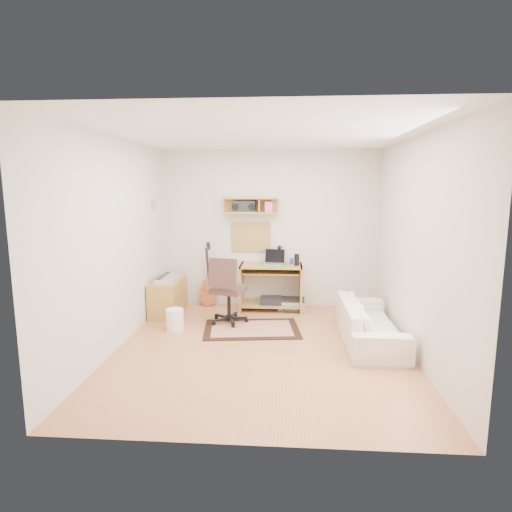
# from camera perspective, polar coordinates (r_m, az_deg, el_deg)

# --- Properties ---
(floor) EXTENTS (3.60, 4.00, 0.01)m
(floor) POSITION_cam_1_polar(r_m,az_deg,el_deg) (5.38, 0.82, -12.48)
(floor) COLOR #BE7B4F
(floor) RESTS_ON ground
(ceiling) EXTENTS (3.60, 4.00, 0.01)m
(ceiling) POSITION_cam_1_polar(r_m,az_deg,el_deg) (5.03, 0.89, 16.29)
(ceiling) COLOR white
(ceiling) RESTS_ON ground
(back_wall) EXTENTS (3.60, 0.01, 2.60)m
(back_wall) POSITION_cam_1_polar(r_m,az_deg,el_deg) (7.03, 1.78, 3.66)
(back_wall) COLOR beige
(back_wall) RESTS_ON ground
(left_wall) EXTENTS (0.01, 4.00, 2.60)m
(left_wall) POSITION_cam_1_polar(r_m,az_deg,el_deg) (5.45, -18.46, 1.53)
(left_wall) COLOR beige
(left_wall) RESTS_ON ground
(right_wall) EXTENTS (0.01, 4.00, 2.60)m
(right_wall) POSITION_cam_1_polar(r_m,az_deg,el_deg) (5.26, 20.88, 1.13)
(right_wall) COLOR beige
(right_wall) RESTS_ON ground
(wall_shelf) EXTENTS (0.90, 0.25, 0.26)m
(wall_shelf) POSITION_cam_1_polar(r_m,az_deg,el_deg) (6.89, -0.76, 6.88)
(wall_shelf) COLOR #B1813E
(wall_shelf) RESTS_ON back_wall
(cork_board) EXTENTS (0.64, 0.03, 0.49)m
(cork_board) POSITION_cam_1_polar(r_m,az_deg,el_deg) (7.04, -0.68, 2.60)
(cork_board) COLOR tan
(cork_board) RESTS_ON back_wall
(wall_photo) EXTENTS (0.02, 0.20, 0.15)m
(wall_photo) POSITION_cam_1_polar(r_m,az_deg,el_deg) (6.82, -13.69, 6.76)
(wall_photo) COLOR #4C8CBF
(wall_photo) RESTS_ON left_wall
(desk) EXTENTS (1.00, 0.55, 0.75)m
(desk) POSITION_cam_1_polar(r_m,az_deg,el_deg) (6.91, 2.05, -4.23)
(desk) COLOR #B1813E
(desk) RESTS_ON floor
(laptop) EXTENTS (0.37, 0.37, 0.24)m
(laptop) POSITION_cam_1_polar(r_m,az_deg,el_deg) (6.79, 2.40, -0.19)
(laptop) COLOR silver
(laptop) RESTS_ON desk
(speaker) EXTENTS (0.08, 0.08, 0.19)m
(speaker) POSITION_cam_1_polar(r_m,az_deg,el_deg) (6.76, 5.55, -0.51)
(speaker) COLOR black
(speaker) RESTS_ON desk
(desk_lamp) EXTENTS (0.10, 0.10, 0.30)m
(desk_lamp) POSITION_cam_1_polar(r_m,az_deg,el_deg) (6.94, 3.58, 0.23)
(desk_lamp) COLOR black
(desk_lamp) RESTS_ON desk
(pencil_cup) EXTENTS (0.06, 0.06, 0.09)m
(pencil_cup) POSITION_cam_1_polar(r_m,az_deg,el_deg) (6.92, 4.84, -0.68)
(pencil_cup) COLOR navy
(pencil_cup) RESTS_ON desk
(boombox) EXTENTS (0.36, 0.17, 0.19)m
(boombox) POSITION_cam_1_polar(r_m,az_deg,el_deg) (6.90, -1.63, 6.71)
(boombox) COLOR black
(boombox) RESTS_ON wall_shelf
(rug) EXTENTS (1.43, 1.04, 0.02)m
(rug) POSITION_cam_1_polar(r_m,az_deg,el_deg) (6.05, -0.59, -9.84)
(rug) COLOR #D8B291
(rug) RESTS_ON floor
(task_chair) EXTENTS (0.64, 0.64, 1.02)m
(task_chair) POSITION_cam_1_polar(r_m,az_deg,el_deg) (6.20, -3.70, -4.56)
(task_chair) COLOR #3A2722
(task_chair) RESTS_ON floor
(cabinet) EXTENTS (0.40, 0.90, 0.55)m
(cabinet) POSITION_cam_1_polar(r_m,az_deg,el_deg) (6.86, -11.85, -5.39)
(cabinet) COLOR #B1813E
(cabinet) RESTS_ON floor
(music_keyboard) EXTENTS (0.22, 0.70, 0.06)m
(music_keyboard) POSITION_cam_1_polar(r_m,az_deg,el_deg) (6.79, -11.94, -2.90)
(music_keyboard) COLOR #B2B5BA
(music_keyboard) RESTS_ON cabinet
(guitar) EXTENTS (0.32, 0.23, 1.09)m
(guitar) POSITION_cam_1_polar(r_m,az_deg,el_deg) (7.12, -6.57, -2.49)
(guitar) COLOR #A95A34
(guitar) RESTS_ON floor
(waste_basket) EXTENTS (0.28, 0.28, 0.30)m
(waste_basket) POSITION_cam_1_polar(r_m,az_deg,el_deg) (6.11, -10.94, -8.42)
(waste_basket) COLOR white
(waste_basket) RESTS_ON floor
(printer) EXTENTS (0.45, 0.35, 0.16)m
(printer) POSITION_cam_1_polar(r_m,az_deg,el_deg) (7.03, 4.86, -6.46)
(printer) COLOR #A5A8AA
(printer) RESTS_ON floor
(sofa) EXTENTS (0.51, 1.76, 0.69)m
(sofa) POSITION_cam_1_polar(r_m,az_deg,el_deg) (5.72, 15.12, -7.78)
(sofa) COLOR beige
(sofa) RESTS_ON floor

